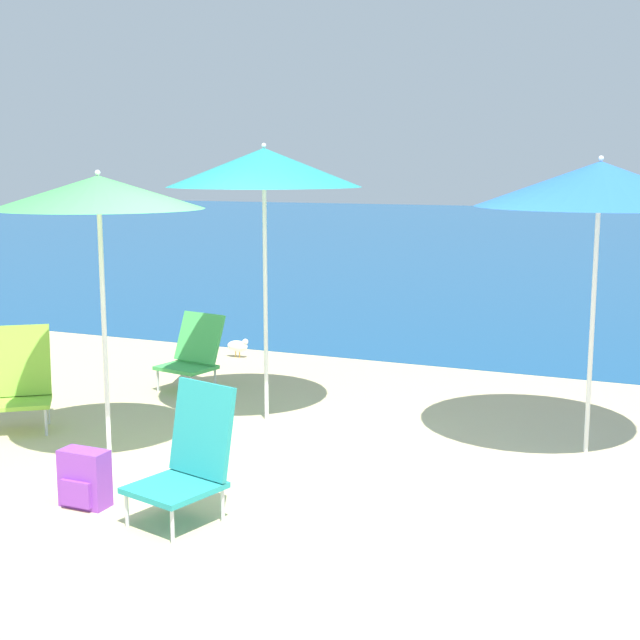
{
  "coord_description": "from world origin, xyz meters",
  "views": [
    {
      "loc": [
        2.46,
        -4.75,
        2.2
      ],
      "look_at": [
        -0.29,
        1.58,
        1.0
      ],
      "focal_mm": 50.0,
      "sensor_mm": 36.0,
      "label": 1
    }
  ],
  "objects_px": {
    "beach_umbrella_green": "(98,193)",
    "beach_chair_lime": "(20,379)",
    "seagull": "(238,346)",
    "backpack_purple": "(84,479)",
    "beach_umbrella_teal": "(264,168)",
    "beach_umbrella_blue": "(600,184)",
    "beach_chair_teal": "(189,457)",
    "beach_chair_green": "(193,352)"
  },
  "relations": [
    {
      "from": "beach_umbrella_blue",
      "to": "beach_umbrella_green",
      "type": "relative_size",
      "value": 1.05
    },
    {
      "from": "seagull",
      "to": "beach_umbrella_blue",
      "type": "bearing_deg",
      "value": -25.35
    },
    {
      "from": "beach_umbrella_green",
      "to": "beach_chair_green",
      "type": "xyz_separation_m",
      "value": [
        -0.55,
        2.12,
        -1.63
      ]
    },
    {
      "from": "beach_umbrella_blue",
      "to": "beach_chair_green",
      "type": "bearing_deg",
      "value": 172.66
    },
    {
      "from": "beach_umbrella_green",
      "to": "beach_chair_green",
      "type": "relative_size",
      "value": 2.91
    },
    {
      "from": "beach_umbrella_teal",
      "to": "backpack_purple",
      "type": "relative_size",
      "value": 6.3
    },
    {
      "from": "beach_umbrella_blue",
      "to": "beach_chair_teal",
      "type": "height_order",
      "value": "beach_umbrella_blue"
    },
    {
      "from": "beach_umbrella_green",
      "to": "beach_chair_lime",
      "type": "height_order",
      "value": "beach_umbrella_green"
    },
    {
      "from": "beach_umbrella_teal",
      "to": "beach_chair_green",
      "type": "distance_m",
      "value": 2.25
    },
    {
      "from": "seagull",
      "to": "backpack_purple",
      "type": "bearing_deg",
      "value": -73.76
    },
    {
      "from": "beach_umbrella_teal",
      "to": "beach_chair_green",
      "type": "height_order",
      "value": "beach_umbrella_teal"
    },
    {
      "from": "beach_chair_teal",
      "to": "seagull",
      "type": "bearing_deg",
      "value": 129.32
    },
    {
      "from": "beach_umbrella_green",
      "to": "seagull",
      "type": "distance_m",
      "value": 4.13
    },
    {
      "from": "beach_chair_lime",
      "to": "backpack_purple",
      "type": "height_order",
      "value": "beach_chair_lime"
    },
    {
      "from": "beach_chair_green",
      "to": "beach_umbrella_blue",
      "type": "bearing_deg",
      "value": 3.02
    },
    {
      "from": "beach_chair_lime",
      "to": "beach_umbrella_teal",
      "type": "bearing_deg",
      "value": -6.62
    },
    {
      "from": "beach_umbrella_blue",
      "to": "beach_chair_lime",
      "type": "height_order",
      "value": "beach_umbrella_blue"
    },
    {
      "from": "seagull",
      "to": "beach_umbrella_green",
      "type": "bearing_deg",
      "value": -76.64
    },
    {
      "from": "backpack_purple",
      "to": "beach_umbrella_green",
      "type": "bearing_deg",
      "value": 117.39
    },
    {
      "from": "beach_umbrella_teal",
      "to": "beach_chair_green",
      "type": "bearing_deg",
      "value": 149.61
    },
    {
      "from": "beach_umbrella_green",
      "to": "beach_chair_lime",
      "type": "xyz_separation_m",
      "value": [
        -1.18,
        0.38,
        -1.58
      ]
    },
    {
      "from": "seagull",
      "to": "beach_umbrella_teal",
      "type": "bearing_deg",
      "value": -55.8
    },
    {
      "from": "beach_chair_lime",
      "to": "seagull",
      "type": "relative_size",
      "value": 3.22
    },
    {
      "from": "beach_umbrella_green",
      "to": "seagull",
      "type": "xyz_separation_m",
      "value": [
        -0.85,
        3.59,
        -1.87
      ]
    },
    {
      "from": "beach_umbrella_green",
      "to": "seagull",
      "type": "height_order",
      "value": "beach_umbrella_green"
    },
    {
      "from": "beach_umbrella_blue",
      "to": "beach_chair_lime",
      "type": "xyz_separation_m",
      "value": [
        -4.48,
        -1.24,
        -1.63
      ]
    },
    {
      "from": "beach_chair_teal",
      "to": "seagull",
      "type": "height_order",
      "value": "beach_chair_teal"
    },
    {
      "from": "beach_umbrella_teal",
      "to": "backpack_purple",
      "type": "height_order",
      "value": "beach_umbrella_teal"
    },
    {
      "from": "beach_umbrella_blue",
      "to": "backpack_purple",
      "type": "xyz_separation_m",
      "value": [
        -2.86,
        -2.47,
        -1.88
      ]
    },
    {
      "from": "beach_umbrella_blue",
      "to": "backpack_purple",
      "type": "height_order",
      "value": "beach_umbrella_blue"
    },
    {
      "from": "beach_chair_lime",
      "to": "beach_umbrella_green",
      "type": "bearing_deg",
      "value": -55.04
    },
    {
      "from": "backpack_purple",
      "to": "seagull",
      "type": "bearing_deg",
      "value": 106.24
    },
    {
      "from": "beach_umbrella_blue",
      "to": "beach_chair_teal",
      "type": "xyz_separation_m",
      "value": [
        -2.12,
        -2.37,
        -1.66
      ]
    },
    {
      "from": "beach_umbrella_green",
      "to": "beach_umbrella_teal",
      "type": "bearing_deg",
      "value": 67.08
    },
    {
      "from": "beach_umbrella_teal",
      "to": "beach_chair_lime",
      "type": "height_order",
      "value": "beach_umbrella_teal"
    },
    {
      "from": "beach_chair_lime",
      "to": "seagull",
      "type": "height_order",
      "value": "beach_chair_lime"
    },
    {
      "from": "beach_chair_teal",
      "to": "seagull",
      "type": "distance_m",
      "value": 4.79
    },
    {
      "from": "beach_umbrella_green",
      "to": "beach_chair_lime",
      "type": "relative_size",
      "value": 2.51
    },
    {
      "from": "beach_umbrella_teal",
      "to": "beach_chair_lime",
      "type": "distance_m",
      "value": 2.72
    },
    {
      "from": "backpack_purple",
      "to": "seagull",
      "type": "height_order",
      "value": "backpack_purple"
    },
    {
      "from": "beach_umbrella_teal",
      "to": "seagull",
      "type": "height_order",
      "value": "beach_umbrella_teal"
    },
    {
      "from": "beach_chair_teal",
      "to": "backpack_purple",
      "type": "relative_size",
      "value": 2.25
    }
  ]
}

